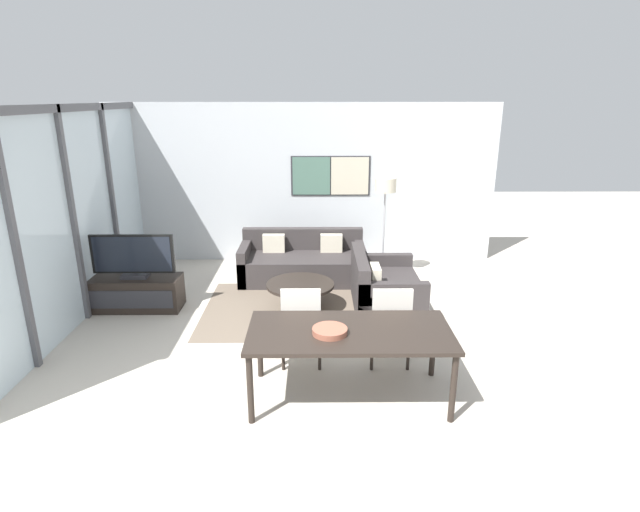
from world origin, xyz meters
TOP-DOWN VIEW (x-y plane):
  - ground_plane at (0.00, 0.00)m, footprint 24.00×24.00m
  - wall_back at (0.01, 5.15)m, footprint 6.86×0.09m
  - window_wall_left at (-2.92, 2.58)m, footprint 0.07×5.16m
  - area_rug at (0.01, 2.83)m, footprint 2.72×2.04m
  - tv_console at (-2.30, 2.88)m, footprint 1.23×0.49m
  - television at (-2.30, 2.88)m, footprint 1.15×0.20m
  - sofa_main at (0.01, 4.11)m, footprint 2.01×0.93m
  - sofa_side at (1.16, 2.91)m, footprint 0.93×1.36m
  - coffee_table at (0.01, 2.83)m, footprint 0.95×0.95m
  - dining_table at (0.55, 0.65)m, footprint 1.97×0.93m
  - dining_chair_left at (0.07, 1.29)m, footprint 0.46×0.46m
  - dining_chair_centre at (1.04, 1.29)m, footprint 0.46×0.46m
  - fruit_bowl at (0.36, 0.58)m, footprint 0.34×0.34m
  - floor_lamp at (1.32, 4.03)m, footprint 0.33×0.33m

SIDE VIEW (x-z plane):
  - ground_plane at x=0.00m, z-range 0.00..0.00m
  - area_rug at x=0.01m, z-range 0.00..0.01m
  - tv_console at x=-2.30m, z-range 0.00..0.47m
  - sofa_main at x=0.01m, z-range -0.12..0.66m
  - sofa_side at x=1.16m, z-range -0.12..0.66m
  - coffee_table at x=0.01m, z-range 0.10..0.49m
  - dining_chair_left at x=0.07m, z-range 0.05..1.01m
  - dining_chair_centre at x=1.04m, z-range 0.05..1.01m
  - dining_table at x=0.55m, z-range 0.30..1.04m
  - fruit_bowl at x=0.36m, z-range 0.74..0.80m
  - television at x=-2.30m, z-range 0.47..1.09m
  - wall_back at x=0.01m, z-range 0.00..2.80m
  - floor_lamp at x=1.32m, z-range 0.59..2.27m
  - window_wall_left at x=-2.92m, z-range 0.13..2.93m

